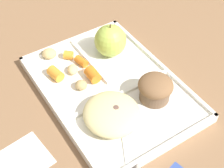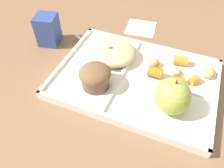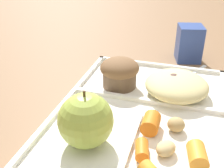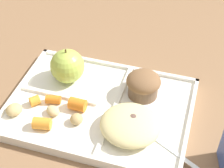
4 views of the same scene
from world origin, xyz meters
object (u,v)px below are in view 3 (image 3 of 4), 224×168
bran_muffin (120,72)px  milk_carton (189,43)px  lunch_tray (141,116)px  plastic_fork (183,79)px  green_apple (86,120)px

bran_muffin → milk_carton: bearing=-30.2°
lunch_tray → plastic_fork: lunch_tray is taller
bran_muffin → plastic_fork: 0.14m
bran_muffin → milk_carton: (0.21, -0.12, -0.00)m
green_apple → milk_carton: green_apple is taller
lunch_tray → plastic_fork: bearing=-22.6°
lunch_tray → plastic_fork: (0.14, -0.06, 0.01)m
green_apple → milk_carton: bearing=-17.5°
bran_muffin → milk_carton: 0.24m
milk_carton → green_apple: bearing=149.0°
green_apple → milk_carton: 0.41m
milk_carton → lunch_tray: bearing=154.7°
milk_carton → bran_muffin: bearing=136.2°
bran_muffin → plastic_fork: bran_muffin is taller
lunch_tray → bran_muffin: 0.11m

